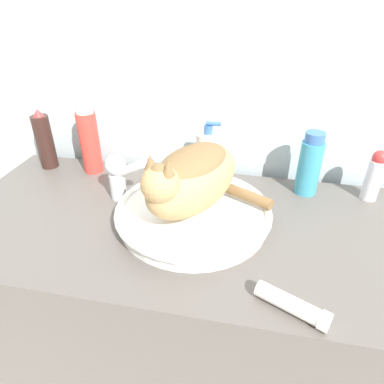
# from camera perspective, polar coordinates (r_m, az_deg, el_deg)

# --- Properties ---
(wall_back) EXTENTS (8.00, 0.05, 2.40)m
(wall_back) POSITION_cam_1_polar(r_m,az_deg,el_deg) (1.04, 2.86, 23.48)
(wall_back) COLOR silver
(wall_back) RESTS_ON ground_plane
(vanity_counter) EXTENTS (1.22, 0.56, 0.83)m
(vanity_counter) POSITION_cam_1_polar(r_m,az_deg,el_deg) (1.17, -1.04, -21.49)
(vanity_counter) COLOR #56514C
(vanity_counter) RESTS_ON ground_plane
(sink_basin) EXTENTS (0.39, 0.39, 0.05)m
(sink_basin) POSITION_cam_1_polar(r_m,az_deg,el_deg) (0.86, 0.19, -3.50)
(sink_basin) COLOR white
(sink_basin) RESTS_ON vanity_counter
(cat) EXTENTS (0.33, 0.33, 0.18)m
(cat) POSITION_cam_1_polar(r_m,az_deg,el_deg) (0.80, -0.03, 2.55)
(cat) COLOR tan
(cat) RESTS_ON sink_basin
(faucet) EXTENTS (0.13, 0.07, 0.14)m
(faucet) POSITION_cam_1_polar(r_m,az_deg,el_deg) (0.95, -12.12, 3.02)
(faucet) COLOR silver
(faucet) RESTS_ON vanity_counter
(deodorant_stick) EXTENTS (0.04, 0.04, 0.15)m
(deodorant_stick) POSITION_cam_1_polar(r_m,az_deg,el_deg) (1.05, 28.13, 2.45)
(deodorant_stick) COLOR silver
(deodorant_stick) RESTS_ON vanity_counter
(hairspray_can_black) EXTENTS (0.05, 0.05, 0.19)m
(hairspray_can_black) POSITION_cam_1_polar(r_m,az_deg,el_deg) (1.20, -23.36, 7.84)
(hairspray_can_black) COLOR #331E19
(hairspray_can_black) RESTS_ON vanity_counter
(soap_pump_bottle) EXTENTS (0.07, 0.07, 0.19)m
(soap_pump_bottle) POSITION_cam_1_polar(r_m,az_deg,el_deg) (1.01, 2.62, 5.68)
(soap_pump_bottle) COLOR silver
(soap_pump_bottle) RESTS_ON vanity_counter
(mouthwash_bottle) EXTENTS (0.06, 0.06, 0.18)m
(mouthwash_bottle) POSITION_cam_1_polar(r_m,az_deg,el_deg) (1.01, 19.01, 4.32)
(mouthwash_bottle) COLOR teal
(mouthwash_bottle) RESTS_ON vanity_counter
(shampoo_bottle_tall) EXTENTS (0.06, 0.06, 0.22)m
(shampoo_bottle_tall) POSITION_cam_1_polar(r_m,az_deg,el_deg) (1.11, -16.74, 8.32)
(shampoo_bottle_tall) COLOR #DB3D33
(shampoo_bottle_tall) RESTS_ON vanity_counter
(cream_tube) EXTENTS (0.14, 0.09, 0.04)m
(cream_tube) POSITION_cam_1_polar(r_m,az_deg,el_deg) (0.68, 16.50, -17.66)
(cream_tube) COLOR silver
(cream_tube) RESTS_ON vanity_counter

